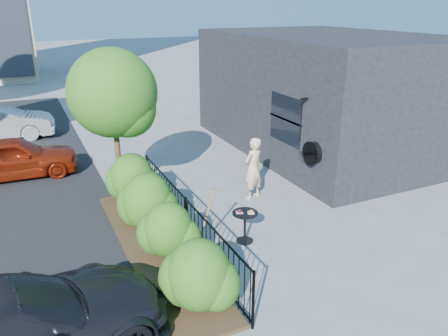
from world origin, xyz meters
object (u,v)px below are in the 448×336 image
car_red (13,158)px  shovel (205,224)px  patio_tree (116,99)px  cafe_table (245,222)px  woman (253,168)px  car_darkgrey (4,334)px

car_red → shovel: bearing=-147.9°
patio_tree → cafe_table: patio_tree is taller
cafe_table → patio_tree: bearing=120.5°
woman → car_darkgrey: (-6.01, -3.81, -0.16)m
patio_tree → woman: 3.93m
car_darkgrey → car_red: bearing=-11.4°
shovel → car_darkgrey: shovel is taller
car_red → car_darkgrey: bearing=-179.0°
cafe_table → car_red: 7.80m
patio_tree → car_darkgrey: size_ratio=0.83×
patio_tree → shovel: size_ratio=2.80×
car_darkgrey → woman: bearing=-67.5°
patio_tree → car_darkgrey: (-2.82, -5.08, -2.08)m
woman → car_red: bearing=-58.5°
woman → car_red: size_ratio=0.46×
car_darkgrey → shovel: bearing=-73.5°
shovel → car_darkgrey: (-3.80, -1.88, 0.07)m
car_darkgrey → patio_tree: bearing=-38.9°
cafe_table → shovel: size_ratio=0.54×
patio_tree → cafe_table: bearing=-59.5°
shovel → car_red: 7.25m
car_red → woman: bearing=-124.5°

